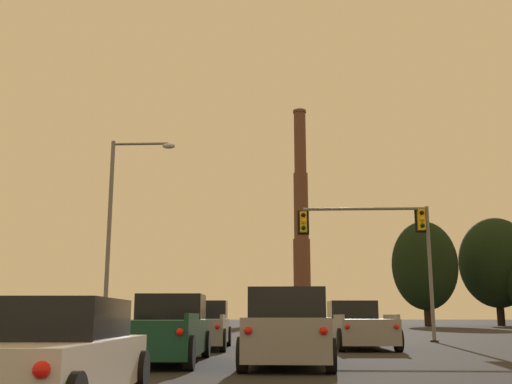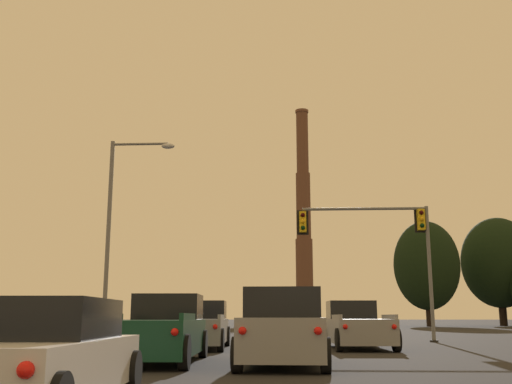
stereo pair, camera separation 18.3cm
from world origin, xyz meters
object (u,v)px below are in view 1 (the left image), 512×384
object	(u,v)px
pickup_truck_right_lane_front	(358,327)
pickup_truck_left_lane_second	(164,331)
suv_center_lane_second	(288,328)
sedan_left_lane_third	(49,356)
traffic_light_overhead_right	(385,237)
pickup_truck_left_lane_front	(201,327)
smokestack	(301,235)
street_lamp	(119,218)

from	to	relation	value
pickup_truck_right_lane_front	pickup_truck_left_lane_second	bearing A→B (deg)	-130.79
suv_center_lane_second	sedan_left_lane_third	xyz separation A→B (m)	(-3.23, -7.03, -0.23)
pickup_truck_right_lane_front	traffic_light_overhead_right	size ratio (longest dim) A/B	0.84
pickup_truck_right_lane_front	traffic_light_overhead_right	world-z (taller)	traffic_light_overhead_right
suv_center_lane_second	pickup_truck_right_lane_front	distance (m)	9.04
pickup_truck_right_lane_front	pickup_truck_left_lane_front	world-z (taller)	same
smokestack	pickup_truck_right_lane_front	bearing A→B (deg)	-90.88
suv_center_lane_second	pickup_truck_left_lane_second	world-z (taller)	suv_center_lane_second
suv_center_lane_second	pickup_truck_right_lane_front	xyz separation A→B (m)	(2.75, 8.61, -0.09)
pickup_truck_left_lane_front	traffic_light_overhead_right	xyz separation A→B (m)	(8.24, 6.32, 4.27)
pickup_truck_right_lane_front	sedan_left_lane_third	size ratio (longest dim) A/B	1.16
suv_center_lane_second	pickup_truck_left_lane_front	world-z (taller)	suv_center_lane_second
traffic_light_overhead_right	suv_center_lane_second	bearing A→B (deg)	-108.78
pickup_truck_left_lane_second	pickup_truck_left_lane_front	bearing A→B (deg)	87.36
smokestack	suv_center_lane_second	bearing A→B (deg)	-91.92
pickup_truck_left_lane_second	traffic_light_overhead_right	size ratio (longest dim) A/B	0.84
pickup_truck_right_lane_front	pickup_truck_left_lane_front	distance (m)	6.04
pickup_truck_left_lane_second	pickup_truck_right_lane_front	xyz separation A→B (m)	(6.05, 7.54, 0.00)
suv_center_lane_second	smokestack	xyz separation A→B (m)	(4.84, 144.35, 21.73)
pickup_truck_left_lane_second	street_lamp	size ratio (longest dim) A/B	0.59
sedan_left_lane_third	traffic_light_overhead_right	world-z (taller)	traffic_light_overhead_right
suv_center_lane_second	pickup_truck_right_lane_front	size ratio (longest dim) A/B	0.89
pickup_truck_left_lane_front	traffic_light_overhead_right	size ratio (longest dim) A/B	0.84
pickup_truck_left_lane_second	sedan_left_lane_third	xyz separation A→B (m)	(0.07, -8.11, -0.14)
suv_center_lane_second	smokestack	world-z (taller)	smokestack
suv_center_lane_second	sedan_left_lane_third	distance (m)	7.74
sedan_left_lane_third	pickup_truck_left_lane_second	bearing A→B (deg)	87.70
pickup_truck_left_lane_second	pickup_truck_right_lane_front	bearing A→B (deg)	48.74
pickup_truck_left_lane_second	pickup_truck_left_lane_front	distance (m)	7.18
pickup_truck_right_lane_front	street_lamp	world-z (taller)	street_lamp
suv_center_lane_second	smokestack	distance (m)	146.06
pickup_truck_left_lane_second	smokestack	bearing A→B (deg)	84.25
pickup_truck_left_lane_front	smokestack	bearing A→B (deg)	83.82
suv_center_lane_second	street_lamp	xyz separation A→B (m)	(-7.83, 12.37, 4.86)
pickup_truck_right_lane_front	pickup_truck_left_lane_front	bearing A→B (deg)	-178.69
pickup_truck_left_lane_second	smokestack	xyz separation A→B (m)	(8.15, 143.28, 21.83)
pickup_truck_left_lane_second	suv_center_lane_second	bearing A→B (deg)	-20.51
sedan_left_lane_third	street_lamp	distance (m)	20.57
pickup_truck_left_lane_second	traffic_light_overhead_right	world-z (taller)	traffic_light_overhead_right
pickup_truck_left_lane_front	sedan_left_lane_third	world-z (taller)	pickup_truck_left_lane_front
sedan_left_lane_third	traffic_light_overhead_right	distance (m)	23.52
suv_center_lane_second	sedan_left_lane_third	world-z (taller)	suv_center_lane_second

